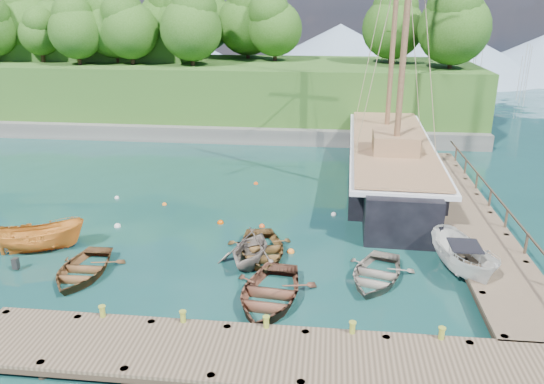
{
  "coord_description": "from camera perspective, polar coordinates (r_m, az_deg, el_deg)",
  "views": [
    {
      "loc": [
        3.99,
        -20.92,
        11.42
      ],
      "look_at": [
        1.06,
        5.06,
        2.0
      ],
      "focal_mm": 35.0,
      "sensor_mm": 36.0,
      "label": 1
    }
  ],
  "objects": [
    {
      "name": "ground",
      "position": [
        24.16,
        -3.88,
        -8.43
      ],
      "size": [
        160.0,
        160.0,
        0.0
      ],
      "primitive_type": "plane",
      "color": "#113530",
      "rests_on": "ground"
    },
    {
      "name": "dock_near",
      "position": [
        18.24,
        -1.18,
        -17.23
      ],
      "size": [
        20.0,
        3.2,
        1.1
      ],
      "color": "#4A3B2D",
      "rests_on": "ground"
    },
    {
      "name": "dock_east",
      "position": [
        30.93,
        20.05,
        -2.25
      ],
      "size": [
        3.2,
        24.0,
        1.1
      ],
      "color": "#4A3B2D",
      "rests_on": "ground"
    },
    {
      "name": "bollard_0",
      "position": [
        21.08,
        -17.54,
        -14.03
      ],
      "size": [
        0.26,
        0.26,
        0.45
      ],
      "primitive_type": "cylinder",
      "color": "olive",
      "rests_on": "ground"
    },
    {
      "name": "bollard_1",
      "position": [
        20.14,
        -9.42,
        -15.04
      ],
      "size": [
        0.26,
        0.26,
        0.45
      ],
      "primitive_type": "cylinder",
      "color": "olive",
      "rests_on": "ground"
    },
    {
      "name": "bollard_2",
      "position": [
        19.61,
        -0.61,
        -15.8
      ],
      "size": [
        0.26,
        0.26,
        0.45
      ],
      "primitive_type": "cylinder",
      "color": "olive",
      "rests_on": "ground"
    },
    {
      "name": "bollard_3",
      "position": [
        19.54,
        8.52,
        -16.21
      ],
      "size": [
        0.26,
        0.26,
        0.45
      ],
      "primitive_type": "cylinder",
      "color": "olive",
      "rests_on": "ground"
    },
    {
      "name": "bollard_4",
      "position": [
        19.92,
        17.53,
        -16.23
      ],
      "size": [
        0.26,
        0.26,
        0.45
      ],
      "primitive_type": "cylinder",
      "color": "olive",
      "rests_on": "ground"
    },
    {
      "name": "rowboat_0",
      "position": [
        25.12,
        -19.71,
        -8.49
      ],
      "size": [
        3.02,
        4.2,
        0.86
      ],
      "primitive_type": "imported",
      "rotation": [
        0.0,
        0.0,
        0.01
      ],
      "color": "brown",
      "rests_on": "ground"
    },
    {
      "name": "rowboat_1",
      "position": [
        24.72,
        -2.35,
        -7.72
      ],
      "size": [
        3.61,
        3.99,
        1.84
      ],
      "primitive_type": "imported",
      "rotation": [
        0.0,
        0.0,
        -0.19
      ],
      "color": "#73675D",
      "rests_on": "ground"
    },
    {
      "name": "rowboat_2",
      "position": [
        21.82,
        -0.37,
        -11.74
      ],
      "size": [
        4.01,
        5.23,
        1.01
      ],
      "primitive_type": "imported",
      "rotation": [
        0.0,
        0.0,
        -0.11
      ],
      "color": "brown",
      "rests_on": "ground"
    },
    {
      "name": "rowboat_3",
      "position": [
        23.75,
        11.03,
        -9.33
      ],
      "size": [
        4.1,
        4.89,
        0.87
      ],
      "primitive_type": "imported",
      "rotation": [
        0.0,
        0.0,
        -0.3
      ],
      "color": "slate",
      "rests_on": "ground"
    },
    {
      "name": "rowboat_4",
      "position": [
        25.38,
        -1.15,
        -6.92
      ],
      "size": [
        4.03,
        5.02,
        0.93
      ],
      "primitive_type": "imported",
      "rotation": [
        0.0,
        0.0,
        0.2
      ],
      "color": "brown",
      "rests_on": "ground"
    },
    {
      "name": "motorboat_orange",
      "position": [
        28.2,
        -23.51,
        -5.83
      ],
      "size": [
        4.49,
        2.96,
        1.62
      ],
      "primitive_type": "imported",
      "rotation": [
        0.0,
        0.0,
        1.93
      ],
      "color": "orange",
      "rests_on": "ground"
    },
    {
      "name": "cabin_boat_white",
      "position": [
        25.22,
        19.68,
        -8.37
      ],
      "size": [
        2.95,
        5.02,
        1.82
      ],
      "primitive_type": "imported",
      "rotation": [
        0.0,
        0.0,
        0.26
      ],
      "color": "silver",
      "rests_on": "ground"
    },
    {
      "name": "schooner",
      "position": [
        36.96,
        12.46,
        3.28
      ],
      "size": [
        6.0,
        29.04,
        21.56
      ],
      "rotation": [
        0.0,
        0.0,
        -0.03
      ],
      "color": "black",
      "rests_on": "ground"
    },
    {
      "name": "mooring_buoy_0",
      "position": [
        29.74,
        -16.28,
        -3.61
      ],
      "size": [
        0.36,
        0.36,
        0.36
      ],
      "primitive_type": "sphere",
      "color": "silver",
      "rests_on": "ground"
    },
    {
      "name": "mooring_buoy_1",
      "position": [
        29.12,
        -5.56,
        -3.37
      ],
      "size": [
        0.35,
        0.35,
        0.35
      ],
      "primitive_type": "sphere",
      "color": "#DF4B00",
      "rests_on": "ground"
    },
    {
      "name": "mooring_buoy_2",
      "position": [
        28.54,
        -1.09,
        -3.77
      ],
      "size": [
        0.32,
        0.32,
        0.32
      ],
      "primitive_type": "sphere",
      "color": "#D44C17",
      "rests_on": "ground"
    },
    {
      "name": "mooring_buoy_3",
      "position": [
        30.29,
        6.65,
        -2.48
      ],
      "size": [
        0.32,
        0.32,
        0.32
      ],
      "primitive_type": "sphere",
      "color": "silver",
      "rests_on": "ground"
    },
    {
      "name": "mooring_buoy_4",
      "position": [
        32.21,
        -11.48,
        -1.37
      ],
      "size": [
        0.28,
        0.28,
        0.28
      ],
      "primitive_type": "sphere",
      "color": "orange",
      "rests_on": "ground"
    },
    {
      "name": "mooring_buoy_5",
      "position": [
        35.17,
        -1.75,
        0.86
      ],
      "size": [
        0.29,
        0.29,
        0.29
      ],
      "primitive_type": "sphere",
      "color": "#DE4B12",
      "rests_on": "ground"
    },
    {
      "name": "mooring_buoy_6",
      "position": [
        33.99,
        -16.35,
        -0.65
      ],
      "size": [
        0.29,
        0.29,
        0.29
      ],
      "primitive_type": "sphere",
      "color": "silver",
      "rests_on": "ground"
    },
    {
      "name": "mooring_buoy_7",
      "position": [
        25.75,
        2.03,
        -6.52
      ],
      "size": [
        0.36,
        0.36,
        0.36
      ],
      "primitive_type": "sphere",
      "color": "orange",
      "rests_on": "ground"
    },
    {
      "name": "headland",
      "position": [
        55.25,
        -11.69,
        13.31
      ],
      "size": [
        51.0,
        19.31,
        12.9
      ],
      "color": "#474744",
      "rests_on": "ground"
    },
    {
      "name": "distant_ridge",
      "position": [
        91.19,
        6.87,
        15.23
      ],
      "size": [
        117.0,
        40.0,
        10.0
      ],
      "color": "#728CA5",
      "rests_on": "ground"
    }
  ]
}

